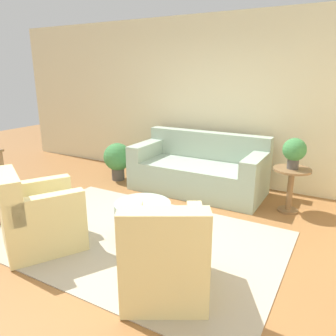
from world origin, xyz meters
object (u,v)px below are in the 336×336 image
object	(u,v)px
couch	(199,171)
armchair_left	(37,218)
ottoman_table	(143,216)
potted_plant_floor	(117,158)
side_table	(291,183)
potted_plant_on_side_table	(294,151)
armchair_right	(164,257)

from	to	relation	value
couch	armchair_left	xyz separation A→B (m)	(-0.78, -2.54, 0.02)
ottoman_table	potted_plant_floor	world-z (taller)	potted_plant_floor
side_table	couch	bearing A→B (deg)	173.96
potted_plant_on_side_table	armchair_right	bearing A→B (deg)	-104.77
couch	potted_plant_floor	xyz separation A→B (m)	(-1.50, -0.21, 0.06)
side_table	potted_plant_floor	bearing A→B (deg)	-178.93
armchair_right	armchair_left	bearing A→B (deg)	180.00
armchair_left	potted_plant_floor	bearing A→B (deg)	107.03
couch	potted_plant_on_side_table	distance (m)	1.56
armchair_left	armchair_right	size ratio (longest dim) A/B	1.00
couch	potted_plant_floor	distance (m)	1.51
armchair_right	side_table	distance (m)	2.47
ottoman_table	potted_plant_on_side_table	distance (m)	2.21
potted_plant_on_side_table	couch	bearing A→B (deg)	173.96
couch	ottoman_table	xyz separation A→B (m)	(0.10, -1.79, -0.05)
couch	potted_plant_floor	size ratio (longest dim) A/B	3.15
couch	armchair_right	world-z (taller)	couch
potted_plant_on_side_table	potted_plant_floor	world-z (taller)	potted_plant_on_side_table
armchair_right	ottoman_table	size ratio (longest dim) A/B	1.59
armchair_right	potted_plant_floor	size ratio (longest dim) A/B	1.54
couch	armchair_left	bearing A→B (deg)	-107.07
armchair_right	potted_plant_floor	distance (m)	3.29
side_table	potted_plant_floor	size ratio (longest dim) A/B	0.93
potted_plant_on_side_table	side_table	bearing A→B (deg)	0.00
armchair_left	ottoman_table	xyz separation A→B (m)	(0.88, 0.75, -0.07)
armchair_right	couch	bearing A→B (deg)	107.92
couch	side_table	size ratio (longest dim) A/B	3.38
ottoman_table	potted_plant_on_side_table	size ratio (longest dim) A/B	1.56
couch	armchair_left	size ratio (longest dim) A/B	2.04
side_table	potted_plant_floor	world-z (taller)	potted_plant_floor
potted_plant_on_side_table	armchair_left	bearing A→B (deg)	-133.07
couch	armchair_left	world-z (taller)	couch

